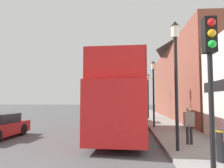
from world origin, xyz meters
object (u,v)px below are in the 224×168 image
at_px(lamp_post_third, 148,88).
at_px(litter_bin, 224,145).
at_px(parked_car_ahead_of_bus, 133,116).
at_px(pedestrian_third, 189,122).
at_px(traffic_signal, 210,61).
at_px(lamp_post_nearest, 176,61).
at_px(lamp_post_second, 153,81).
at_px(tour_bus, 123,103).

xyz_separation_m(lamp_post_third, litter_bin, (0.90, -16.67, -2.77)).
relative_size(parked_car_ahead_of_bus, lamp_post_third, 0.86).
height_order(parked_car_ahead_of_bus, litter_bin, parked_car_ahead_of_bus).
height_order(pedestrian_third, traffic_signal, traffic_signal).
distance_m(parked_car_ahead_of_bus, traffic_signal, 14.86).
height_order(traffic_signal, lamp_post_nearest, lamp_post_nearest).
bearing_deg(lamp_post_second, litter_bin, -82.57).
bearing_deg(parked_car_ahead_of_bus, lamp_post_second, -64.61).
height_order(lamp_post_third, litter_bin, lamp_post_third).
bearing_deg(lamp_post_second, traffic_signal, -89.63).
height_order(pedestrian_third, lamp_post_third, lamp_post_third).
distance_m(lamp_post_second, lamp_post_third, 7.63).
relative_size(traffic_signal, lamp_post_second, 0.80).
xyz_separation_m(lamp_post_second, lamp_post_third, (0.28, 7.62, -0.06)).
bearing_deg(tour_bus, traffic_signal, -71.23).
xyz_separation_m(traffic_signal, lamp_post_third, (0.21, 18.79, 0.43)).
height_order(lamp_post_nearest, lamp_post_second, lamp_post_nearest).
distance_m(tour_bus, lamp_post_nearest, 5.11).
bearing_deg(pedestrian_third, litter_bin, -82.69).
bearing_deg(tour_bus, lamp_post_nearest, -59.65).
distance_m(pedestrian_third, traffic_signal, 5.24).
relative_size(tour_bus, litter_bin, 9.58).
xyz_separation_m(parked_car_ahead_of_bus, litter_bin, (2.69, -12.47, -0.02)).
relative_size(traffic_signal, litter_bin, 3.88).
bearing_deg(parked_car_ahead_of_bus, pedestrian_third, -74.89).
relative_size(lamp_post_nearest, lamp_post_second, 1.05).
bearing_deg(tour_bus, lamp_post_second, 59.40).
distance_m(lamp_post_second, litter_bin, 9.56).
xyz_separation_m(parked_car_ahead_of_bus, pedestrian_third, (2.34, -9.77, 0.43)).
bearing_deg(pedestrian_third, lamp_post_nearest, -122.07).
distance_m(parked_car_ahead_of_bus, lamp_post_second, 4.67).
relative_size(parked_car_ahead_of_bus, lamp_post_second, 0.85).
relative_size(pedestrian_third, traffic_signal, 0.42).
xyz_separation_m(traffic_signal, lamp_post_nearest, (-0.04, 3.55, 0.64)).
bearing_deg(traffic_signal, lamp_post_second, 90.37).
height_order(tour_bus, lamp_post_second, lamp_post_second).
distance_m(lamp_post_nearest, litter_bin, 3.50).
xyz_separation_m(pedestrian_third, lamp_post_third, (-0.56, 13.97, 2.32)).
bearing_deg(tour_bus, pedestrian_third, -41.81).
distance_m(parked_car_ahead_of_bus, pedestrian_third, 10.05).
bearing_deg(litter_bin, lamp_post_nearest, 128.61).
height_order(traffic_signal, lamp_post_second, lamp_post_second).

